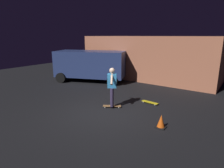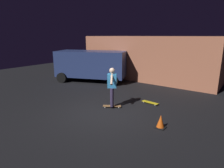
% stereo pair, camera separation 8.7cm
% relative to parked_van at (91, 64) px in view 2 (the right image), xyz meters
% --- Properties ---
extents(ground_plane, '(28.00, 28.00, 0.00)m').
position_rel_parked_van_xyz_m(ground_plane, '(4.31, -3.92, -1.16)').
color(ground_plane, black).
extents(low_building, '(9.43, 4.42, 2.99)m').
position_rel_parked_van_xyz_m(low_building, '(2.83, 3.70, 0.33)').
color(low_building, '#B76B4C').
rests_on(low_building, ground_plane).
extents(parked_van, '(4.98, 3.63, 2.03)m').
position_rel_parked_van_xyz_m(parked_van, '(0.00, 0.00, 0.00)').
color(parked_van, navy).
rests_on(parked_van, ground_plane).
extents(skateboard_ridden, '(0.76, 0.60, 0.07)m').
position_rel_parked_van_xyz_m(skateboard_ridden, '(4.16, -3.26, -1.11)').
color(skateboard_ridden, olive).
rests_on(skateboard_ridden, ground_plane).
extents(skateboard_spare, '(0.79, 0.27, 0.07)m').
position_rel_parked_van_xyz_m(skateboard_spare, '(5.30, -1.84, -1.11)').
color(skateboard_spare, gold).
rests_on(skateboard_spare, ground_plane).
extents(skater, '(0.62, 0.87, 1.67)m').
position_rel_parked_van_xyz_m(skater, '(4.16, -3.26, -0.12)').
color(skater, '#382D4C').
rests_on(skater, skateboard_ridden).
extents(traffic_cone, '(0.34, 0.34, 0.46)m').
position_rel_parked_van_xyz_m(traffic_cone, '(6.61, -3.82, -0.95)').
color(traffic_cone, black).
rests_on(traffic_cone, ground_plane).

